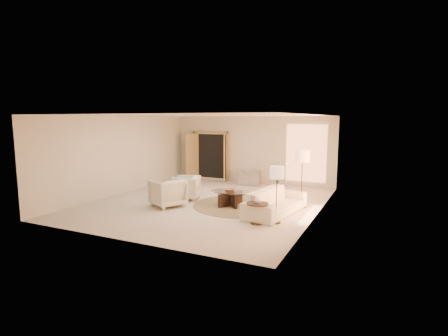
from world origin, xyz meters
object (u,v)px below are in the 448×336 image
at_px(armchair_right, 168,191).
at_px(sofa, 276,202).
at_px(end_table, 258,210).
at_px(end_vase, 258,200).
at_px(armchair_left, 186,187).
at_px(side_table, 278,179).
at_px(coffee_table, 231,197).
at_px(floor_lamp_near, 302,159).
at_px(bowl, 231,190).
at_px(side_vase, 278,170).
at_px(accent_chair, 249,176).
at_px(floor_lamp_far, 277,175).

bearing_deg(armchair_right, sofa, 127.07).
height_order(end_table, end_vase, end_vase).
bearing_deg(sofa, end_table, -178.28).
xyz_separation_m(armchair_left, side_table, (2.21, 3.32, -0.10)).
xyz_separation_m(coffee_table, floor_lamp_near, (2.03, 0.76, 1.21)).
height_order(end_table, bowl, end_table).
bearing_deg(side_vase, end_table, -79.43).
bearing_deg(side_vase, sofa, -74.39).
relative_size(armchair_right, end_table, 1.63).
relative_size(end_table, bowl, 1.86).
distance_m(coffee_table, end_table, 1.99).
height_order(end_vase, side_vase, side_vase).
xyz_separation_m(accent_chair, end_vase, (2.14, -4.93, 0.25)).
distance_m(coffee_table, side_table, 3.55).
relative_size(end_table, end_vase, 3.23).
distance_m(armchair_left, armchair_right, 1.07).
height_order(floor_lamp_near, side_vase, floor_lamp_near).
bearing_deg(side_vase, floor_lamp_near, -60.54).
height_order(side_table, floor_lamp_far, floor_lamp_far).
bearing_deg(side_vase, armchair_left, -123.70).
height_order(armchair_left, side_table, armchair_left).
relative_size(side_table, side_vase, 2.18).
height_order(armchair_left, end_table, armchair_left).
xyz_separation_m(sofa, floor_lamp_far, (0.27, -0.86, 0.92)).
bearing_deg(accent_chair, coffee_table, 93.42).
xyz_separation_m(armchair_right, end_vase, (3.14, -0.54, 0.16)).
xyz_separation_m(coffee_table, end_table, (1.40, -1.41, 0.08)).
bearing_deg(sofa, side_vase, 24.77).
bearing_deg(end_table, bowl, 134.67).
xyz_separation_m(accent_chair, side_vase, (1.22, 0.00, 0.30)).
height_order(end_table, floor_lamp_near, floor_lamp_near).
xyz_separation_m(accent_chair, side_table, (1.22, 0.00, -0.04)).
height_order(armchair_right, bowl, armchair_right).
height_order(armchair_right, floor_lamp_near, floor_lamp_near).
bearing_deg(floor_lamp_far, side_vase, 105.99).
bearing_deg(end_table, armchair_left, 152.74).
distance_m(accent_chair, side_table, 1.22).
distance_m(armchair_right, end_vase, 3.19).
distance_m(end_table, floor_lamp_far, 1.02).
xyz_separation_m(sofa, side_vase, (-1.07, 3.81, 0.33)).
xyz_separation_m(sofa, bowl, (-1.54, 0.30, 0.15)).
height_order(sofa, side_table, sofa).
height_order(coffee_table, end_table, end_table).
relative_size(sofa, accent_chair, 2.75).
distance_m(armchair_left, side_table, 3.99).
relative_size(sofa, side_vase, 9.40).
height_order(coffee_table, floor_lamp_near, floor_lamp_near).
relative_size(accent_chair, side_vase, 3.42).
xyz_separation_m(side_table, end_vase, (0.92, -4.93, 0.29)).
bearing_deg(armchair_left, floor_lamp_near, 80.25).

